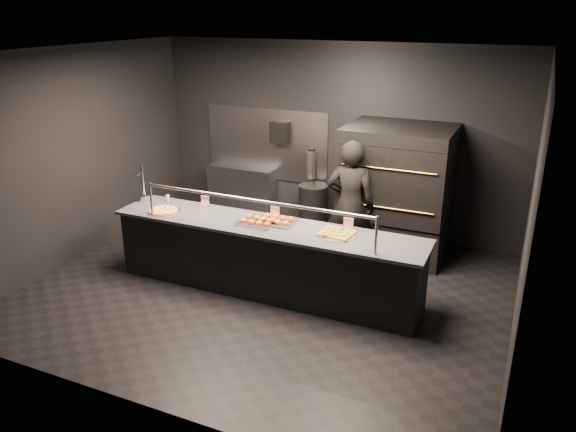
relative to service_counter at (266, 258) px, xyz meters
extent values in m
plane|color=black|center=(0.00, 0.00, -0.46)|extent=(6.00, 6.00, 0.00)
plane|color=black|center=(0.00, 0.00, 2.54)|extent=(6.00, 6.00, 0.00)
cube|color=black|center=(0.00, 2.50, 1.04)|extent=(6.00, 0.04, 3.00)
cube|color=black|center=(0.00, -2.50, 1.04)|extent=(6.00, 0.04, 3.00)
cube|color=black|center=(-3.00, 0.00, 1.04)|extent=(0.04, 5.00, 3.00)
cube|color=black|center=(3.00, 0.00, 1.04)|extent=(0.04, 5.00, 3.00)
cube|color=#99999E|center=(-1.20, 2.48, 0.84)|extent=(2.20, 0.02, 1.20)
cube|color=black|center=(0.00, 0.00, -0.02)|extent=(4.00, 0.70, 0.88)
cube|color=#3C3B41|center=(0.00, 0.00, 0.44)|extent=(4.10, 0.78, 0.04)
cylinder|color=#99999E|center=(-1.50, -0.30, 0.68)|extent=(0.03, 0.03, 0.45)
cylinder|color=#99999E|center=(1.50, -0.30, 0.68)|extent=(0.03, 0.03, 0.45)
cylinder|color=#99999E|center=(0.00, -0.30, 0.88)|extent=(3.00, 0.04, 0.04)
cube|color=black|center=(1.20, 1.90, -0.16)|extent=(1.50, 1.15, 0.60)
cube|color=black|center=(1.20, 1.90, 0.44)|extent=(1.50, 1.20, 0.55)
cube|color=black|center=(1.20, 1.90, 0.99)|extent=(1.50, 1.20, 0.55)
cube|color=black|center=(1.20, 1.90, 1.36)|extent=(1.50, 1.20, 0.18)
cylinder|color=gold|center=(1.20, 1.28, 0.44)|extent=(1.30, 0.02, 0.02)
cylinder|color=gold|center=(1.20, 1.28, 0.99)|extent=(1.30, 0.02, 0.02)
cube|color=#99999E|center=(-1.60, 2.32, -0.01)|extent=(1.20, 0.35, 0.90)
cube|color=black|center=(-0.90, 2.39, 1.09)|extent=(0.30, 0.20, 0.35)
cylinder|color=#B2B2B7|center=(-0.35, 2.40, 0.59)|extent=(0.14, 0.14, 0.45)
cube|color=black|center=(-0.35, 2.40, 0.84)|extent=(0.10, 0.06, 0.06)
cylinder|color=silver|center=(-1.95, 0.12, 0.50)|extent=(0.15, 0.15, 0.09)
cylinder|color=silver|center=(-1.95, 0.12, 0.70)|extent=(0.05, 0.05, 0.39)
cylinder|color=silver|center=(-1.95, 0.03, 0.87)|extent=(0.02, 0.11, 0.02)
cone|color=black|center=(-1.95, 0.12, 0.97)|extent=(0.05, 0.05, 0.15)
cylinder|color=silver|center=(-1.45, -0.13, 0.46)|extent=(0.44, 0.44, 0.01)
cylinder|color=#DB9446|center=(-1.45, -0.13, 0.47)|extent=(0.38, 0.38, 0.02)
cylinder|color=gold|center=(-1.45, -0.13, 0.49)|extent=(0.34, 0.34, 0.01)
cube|color=silver|center=(-0.10, 0.00, 0.47)|extent=(0.56, 0.47, 0.02)
ellipsoid|color=#B45E26|center=(-0.27, -0.08, 0.50)|extent=(0.09, 0.09, 0.06)
ellipsoid|color=#B45E26|center=(-0.27, 0.08, 0.50)|extent=(0.09, 0.09, 0.06)
ellipsoid|color=#B45E26|center=(-0.16, -0.08, 0.50)|extent=(0.09, 0.09, 0.06)
ellipsoid|color=#B45E26|center=(-0.16, 0.08, 0.50)|extent=(0.09, 0.09, 0.06)
ellipsoid|color=#B45E26|center=(-0.05, -0.08, 0.50)|extent=(0.09, 0.09, 0.06)
ellipsoid|color=#B45E26|center=(-0.05, 0.08, 0.50)|extent=(0.09, 0.09, 0.06)
ellipsoid|color=#B45E26|center=(0.06, -0.08, 0.50)|extent=(0.09, 0.09, 0.06)
ellipsoid|color=#B45E26|center=(0.06, 0.08, 0.50)|extent=(0.09, 0.09, 0.06)
cube|color=silver|center=(0.09, 0.12, 0.47)|extent=(0.50, 0.38, 0.02)
ellipsoid|color=#B45E26|center=(-0.07, 0.04, 0.50)|extent=(0.09, 0.09, 0.06)
ellipsoid|color=#B45E26|center=(-0.07, 0.20, 0.50)|extent=(0.09, 0.09, 0.06)
ellipsoid|color=#B45E26|center=(0.04, 0.04, 0.50)|extent=(0.09, 0.09, 0.06)
ellipsoid|color=#B45E26|center=(0.04, 0.20, 0.50)|extent=(0.09, 0.09, 0.06)
ellipsoid|color=#B45E26|center=(0.15, 0.04, 0.50)|extent=(0.09, 0.09, 0.06)
ellipsoid|color=#B45E26|center=(0.15, 0.20, 0.50)|extent=(0.09, 0.09, 0.06)
ellipsoid|color=#B45E26|center=(0.26, 0.04, 0.50)|extent=(0.09, 0.09, 0.06)
ellipsoid|color=#B45E26|center=(0.26, 0.20, 0.50)|extent=(0.09, 0.09, 0.06)
cylinder|color=silver|center=(0.93, 0.05, 0.46)|extent=(0.48, 0.48, 0.01)
cube|color=#DB9446|center=(0.93, 0.05, 0.48)|extent=(0.42, 0.38, 0.02)
cube|color=gold|center=(0.93, 0.05, 0.49)|extent=(0.39, 0.36, 0.01)
cube|color=#53A025|center=(0.93, 0.05, 0.50)|extent=(0.37, 0.34, 0.01)
cylinder|color=silver|center=(-1.65, 0.25, 0.50)|extent=(0.05, 0.05, 0.09)
cylinder|color=silver|center=(-1.56, 0.25, 0.49)|extent=(0.04, 0.04, 0.07)
cube|color=white|center=(-1.05, 0.28, 0.53)|extent=(0.12, 0.04, 0.15)
cube|color=white|center=(0.00, 0.28, 0.53)|extent=(0.12, 0.04, 0.15)
cube|color=white|center=(1.00, 0.28, 0.53)|extent=(0.12, 0.04, 0.15)
cylinder|color=black|center=(-0.20, 2.15, -0.07)|extent=(0.48, 0.48, 0.79)
imported|color=black|center=(0.73, 1.16, 0.45)|extent=(0.73, 0.53, 1.83)
camera|label=1|loc=(2.93, -5.85, 3.03)|focal=35.00mm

